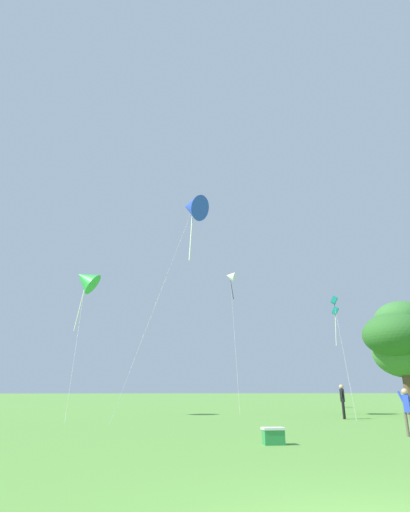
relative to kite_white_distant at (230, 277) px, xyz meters
name	(u,v)px	position (x,y,z in m)	size (l,w,h in m)	color
kite_white_distant	(230,277)	(0.00, 0.00, 0.00)	(1.79, 9.28, 11.60)	white
kite_green_small	(86,280)	(-10.93, -8.90, -3.00)	(1.92, 6.00, 9.01)	green
kite_blue_delta	(192,207)	(-4.31, -10.13, 1.80)	(5.25, 5.70, 13.90)	blue
kite_teal_box	(335,307)	(6.95, -5.47, -3.68)	(3.93, 9.22, 8.23)	teal
person_near_tree	(342,398)	(3.43, -12.94, -10.03)	(0.38, 0.49, 1.70)	black
person_child_small	(407,407)	(1.83, -21.18, -10.16)	(0.41, 0.36, 1.47)	#665B4C
tree_right_cluster	(401,339)	(9.12, -9.92, -6.56)	(5.07, 5.06, 6.87)	brown
picnic_cooler	(273,436)	(-3.06, -22.58, -10.83)	(0.60, 0.40, 0.44)	#2D8C47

